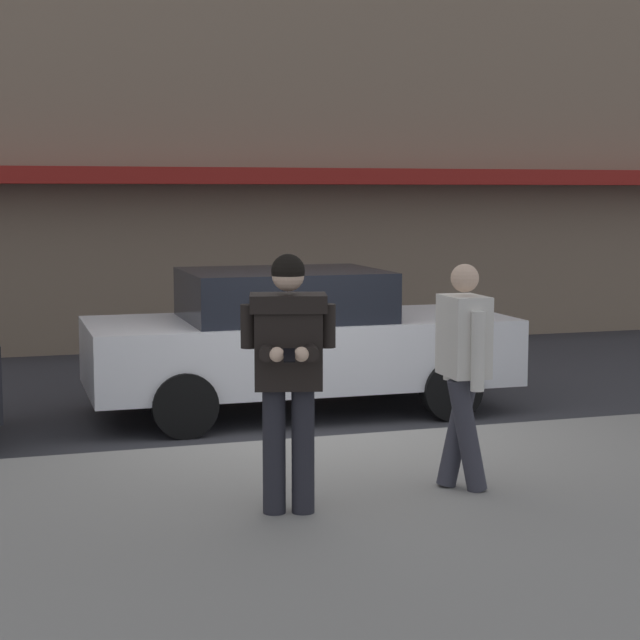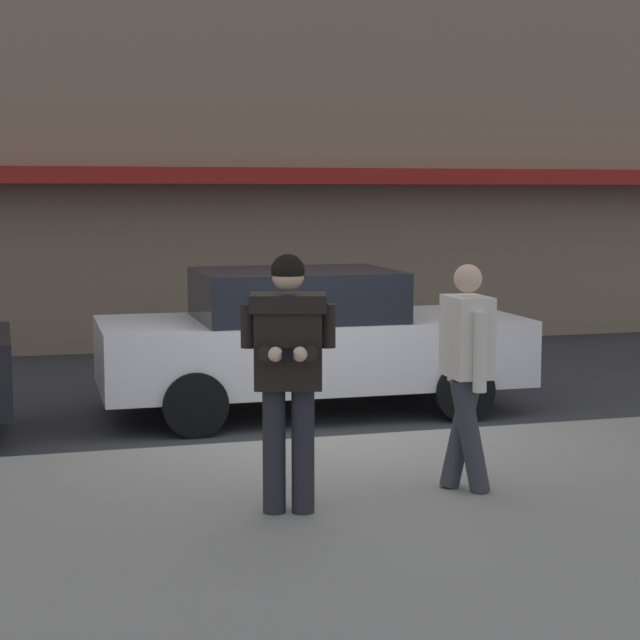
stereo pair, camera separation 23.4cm
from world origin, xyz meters
name	(u,v)px [view 1 (the left image)]	position (x,y,z in m)	size (l,w,h in m)	color
ground_plane	(314,446)	(0.00, 0.00, 0.00)	(80.00, 80.00, 0.00)	#333338
sidewalk	(566,517)	(1.00, -2.85, 0.07)	(32.00, 5.30, 0.14)	gray
curb_paint_line	(411,438)	(1.00, 0.05, 0.00)	(28.00, 0.12, 0.01)	silver
parked_sedan_mid	(296,340)	(0.28, 1.56, 0.79)	(4.51, 1.96, 1.54)	silver
man_texting_on_phone	(288,355)	(-0.91, -2.38, 1.25)	(0.63, 0.64, 1.81)	#23232B
pedestrian_in_light_coat	(463,362)	(0.50, -2.17, 1.11)	(0.33, 0.60, 1.70)	#33333D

